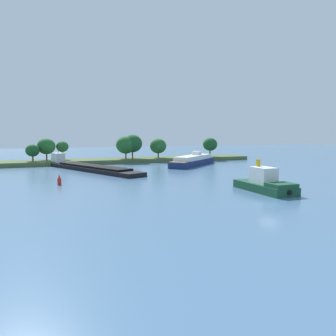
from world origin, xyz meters
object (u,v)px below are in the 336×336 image
cargo_barge (88,167)px  tugboat (265,184)px  channel_buoy_red (59,180)px  white_riverboat (193,161)px

cargo_barge → tugboat: cargo_barge is taller
tugboat → channel_buoy_red: tugboat is taller
cargo_barge → white_riverboat: 31.17m
cargo_barge → white_riverboat: size_ratio=1.77×
cargo_barge → channel_buoy_red: 24.70m
white_riverboat → channel_buoy_red: (-39.68, -24.67, -0.57)m
white_riverboat → channel_buoy_red: 46.73m
tugboat → channel_buoy_red: bearing=146.5°
white_riverboat → channel_buoy_red: bearing=-148.1°
cargo_barge → tugboat: 48.35m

